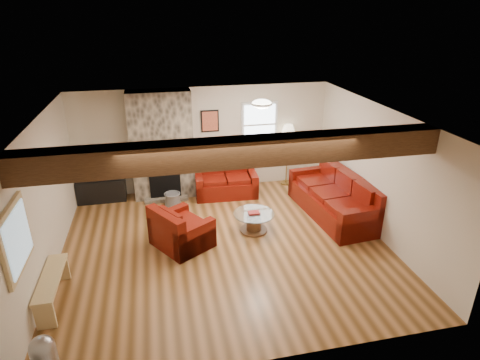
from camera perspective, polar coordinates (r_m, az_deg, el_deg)
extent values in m
plane|color=brown|center=(7.70, -2.08, -9.31)|extent=(8.00, 8.00, 0.00)
plane|color=silver|center=(6.68, -2.39, 9.03)|extent=(8.00, 8.00, 0.00)
plane|color=beige|center=(9.65, -5.13, 5.77)|extent=(8.00, 0.00, 8.00)
plane|color=beige|center=(4.78, 3.82, -14.12)|extent=(8.00, 0.00, 8.00)
plane|color=beige|center=(7.26, -26.23, -2.77)|extent=(0.00, 7.50, 7.50)
plane|color=beige|center=(8.12, 19.09, 1.09)|extent=(0.00, 7.50, 7.50)
cube|color=#331F0F|center=(5.56, -0.10, 4.01)|extent=(6.00, 0.36, 0.38)
cube|color=#342F28|center=(9.34, -11.04, 4.84)|extent=(1.40, 0.50, 2.50)
cube|color=black|center=(9.39, -10.61, -0.26)|extent=(0.70, 0.06, 0.90)
cube|color=#342F28|center=(9.52, -10.42, -2.64)|extent=(1.00, 0.25, 0.08)
cylinder|color=#482A17|center=(8.16, 1.96, -7.10)|extent=(0.54, 0.54, 0.04)
cylinder|color=#482A17|center=(8.07, 1.98, -6.11)|extent=(0.29, 0.29, 0.36)
cylinder|color=silver|center=(7.97, 2.00, -4.80)|extent=(0.82, 0.82, 0.02)
cube|color=maroon|center=(7.96, 2.00, -4.66)|extent=(0.23, 0.16, 0.03)
cube|color=black|center=(9.81, -19.07, -1.30)|extent=(1.08, 0.43, 0.54)
imported|color=black|center=(9.62, -19.47, 1.49)|extent=(0.85, 0.11, 0.49)
cylinder|color=#A68A45|center=(10.33, 6.53, -0.38)|extent=(0.28, 0.28, 0.03)
cylinder|color=#A68A45|center=(10.08, 6.71, 3.15)|extent=(0.03, 0.03, 1.39)
cone|color=#FFEDC1|center=(9.86, 6.90, 7.04)|extent=(0.40, 0.40, 0.28)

